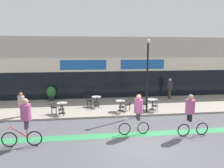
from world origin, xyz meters
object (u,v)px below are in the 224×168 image
cafe_chair_1_side (88,100)px  cyclist_2 (138,111)px  cafe_chair_2_side (129,103)px  bistro_table_0 (62,106)px  bistro_table_2 (120,104)px  pedestrian_far_end (21,102)px  cafe_chair_3_near (155,105)px  planter_pot (51,93)px  cyclist_1 (191,112)px  cafe_chair_1_near (97,101)px  bistro_table_3 (152,102)px  bistro_table_1 (96,99)px  cafe_chair_3_side (144,103)px  cyclist_0 (25,119)px  cafe_chair_0_side (53,106)px  lamp_post (147,71)px  pedestrian_near_end (170,87)px  cafe_chair_0_near (61,108)px  cafe_chair_2_near (122,106)px

cafe_chair_1_side → cyclist_2: bearing=-59.6°
cafe_chair_2_side → bistro_table_0: bearing=5.3°
bistro_table_2 → pedestrian_far_end: (-6.59, -0.46, 0.42)m
cafe_chair_3_near → planter_pot: size_ratio=0.74×
pedestrian_far_end → cyclist_1: bearing=162.3°
cafe_chair_1_near → bistro_table_0: bearing=107.0°
bistro_table_3 → cyclist_1: bearing=-83.8°
bistro_table_0 → cafe_chair_2_side: (4.67, 0.10, -0.02)m
bistro_table_2 → cafe_chair_1_near: size_ratio=0.83×
bistro_table_1 → cafe_chair_2_side: 2.72m
cafe_chair_2_side → cafe_chair_3_near: (1.72, -0.66, 0.00)m
cafe_chair_2_side → cafe_chair_1_near: bearing=-18.4°
cafe_chair_3_side → cyclist_0: bearing=-150.8°
planter_pot → cyclist_0: 8.81m
bistro_table_3 → planter_pot: planter_pot is taller
bistro_table_2 → cafe_chair_1_side: bearing=145.2°
bistro_table_0 → bistro_table_2: bearing=1.5°
bistro_table_0 → bistro_table_2: size_ratio=1.00×
bistro_table_0 → cafe_chair_0_side: (-0.63, -0.00, -0.02)m
bistro_table_0 → cafe_chair_2_side: size_ratio=0.83×
planter_pot → cafe_chair_3_near: bearing=-31.1°
cafe_chair_1_near → lamp_post: bearing=-122.5°
bistro_table_1 → cafe_chair_2_side: (2.23, -1.55, -0.02)m
planter_pot → cyclist_0: size_ratio=0.53×
cafe_chair_3_near → bistro_table_1: bearing=59.4°
planter_pot → pedestrian_near_end: size_ratio=0.66×
cafe_chair_0_near → cafe_chair_2_near: bearing=-83.7°
bistro_table_1 → cyclist_1: size_ratio=0.34×
bistro_table_2 → cafe_chair_1_side: (-2.23, 1.55, -0.01)m
cafe_chair_0_side → cafe_chair_3_side: same height
cafe_chair_2_side → pedestrian_near_end: 5.47m
bistro_table_3 → cafe_chair_0_side: bearing=-179.4°
cyclist_1 → cafe_chair_3_side: bearing=100.3°
planter_pot → lamp_post: lamp_post is taller
bistro_table_1 → bistro_table_0: bearing=-145.9°
bistro_table_0 → cyclist_0: 4.95m
cafe_chair_2_side → cyclist_1: bearing=119.4°
bistro_table_2 → pedestrian_near_end: size_ratio=0.41×
cafe_chair_1_side → bistro_table_2: bearing=-27.7°
bistro_table_3 → cafe_chair_0_side: 7.01m
cafe_chair_0_side → cafe_chair_2_side: bearing=-0.5°
cyclist_0 → pedestrian_near_end: bearing=-141.5°
cafe_chair_2_side → planter_pot: 7.13m
cafe_chair_1_near → cafe_chair_2_near: (1.61, -1.54, 0.00)m
pedestrian_far_end → cafe_chair_0_near: bearing=-179.6°
cafe_chair_3_near → pedestrian_far_end: bearing=87.2°
bistro_table_3 → cyclist_0: cyclist_0 is taller
pedestrian_far_end → planter_pot: bearing=-99.8°
cafe_chair_0_near → cafe_chair_3_side: size_ratio=1.00×
cafe_chair_0_side → cafe_chair_3_side: (6.39, 0.06, 0.00)m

